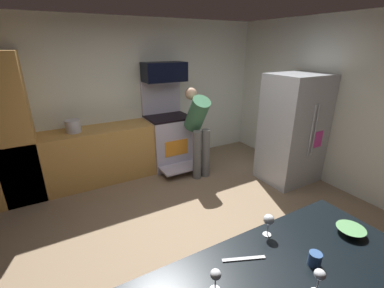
% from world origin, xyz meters
% --- Properties ---
extents(ground_plane, '(5.20, 4.80, 0.02)m').
position_xyz_m(ground_plane, '(0.00, 0.00, -0.01)').
color(ground_plane, '#7C674E').
extents(wall_back, '(5.20, 0.12, 2.60)m').
position_xyz_m(wall_back, '(0.00, 2.34, 1.30)').
color(wall_back, silver).
rests_on(wall_back, ground).
extents(wall_right, '(0.12, 4.80, 2.60)m').
position_xyz_m(wall_right, '(2.54, 0.00, 1.30)').
color(wall_right, silver).
rests_on(wall_right, ground).
extents(lower_cabinet_run, '(2.40, 0.60, 0.90)m').
position_xyz_m(lower_cabinet_run, '(-0.90, 1.98, 0.45)').
color(lower_cabinet_run, '#BA8742').
rests_on(lower_cabinet_run, ground).
extents(cabinet_column, '(0.60, 0.60, 2.10)m').
position_xyz_m(cabinet_column, '(-1.90, 1.98, 1.05)').
color(cabinet_column, '#BA8742').
rests_on(cabinet_column, ground).
extents(oven_range, '(0.76, 1.01, 1.56)m').
position_xyz_m(oven_range, '(0.50, 1.97, 0.51)').
color(oven_range, '#B9B3C9').
rests_on(oven_range, ground).
extents(microwave, '(0.74, 0.38, 0.33)m').
position_xyz_m(microwave, '(0.50, 2.06, 1.72)').
color(microwave, black).
rests_on(microwave, oven_range).
extents(refrigerator, '(0.89, 0.74, 1.76)m').
position_xyz_m(refrigerator, '(2.03, 0.46, 0.88)').
color(refrigerator, '#B3B7C0').
rests_on(refrigerator, ground).
extents(person_cook, '(0.31, 0.59, 1.50)m').
position_xyz_m(person_cook, '(0.76, 1.34, 0.88)').
color(person_cook, slate).
rests_on(person_cook, ground).
extents(mixing_bowl_small, '(0.19, 0.19, 0.05)m').
position_xyz_m(mixing_bowl_small, '(0.36, -1.48, 0.92)').
color(mixing_bowl_small, '#589158').
rests_on(mixing_bowl_small, counter_island).
extents(wine_glass_near, '(0.08, 0.08, 0.17)m').
position_xyz_m(wine_glass_near, '(-0.17, -1.20, 1.02)').
color(wine_glass_near, silver).
rests_on(wine_glass_near, counter_island).
extents(wine_glass_mid, '(0.06, 0.06, 0.16)m').
position_xyz_m(wine_glass_mid, '(-0.27, -1.67, 1.02)').
color(wine_glass_mid, silver).
rests_on(wine_glass_mid, counter_island).
extents(wine_glass_far, '(0.06, 0.06, 0.14)m').
position_xyz_m(wine_glass_far, '(-0.74, -1.39, 1.00)').
color(wine_glass_far, silver).
rests_on(wine_glass_far, counter_island).
extents(mug_coffee, '(0.08, 0.08, 0.09)m').
position_xyz_m(mug_coffee, '(-0.11, -1.54, 0.94)').
color(mug_coffee, '#2D4E84').
rests_on(mug_coffee, counter_island).
extents(knife_chef, '(0.27, 0.13, 0.01)m').
position_xyz_m(knife_chef, '(-0.46, -1.30, 0.90)').
color(knife_chef, '#B7BABF').
rests_on(knife_chef, counter_island).
extents(stock_pot, '(0.22, 0.22, 0.19)m').
position_xyz_m(stock_pot, '(-1.08, 1.98, 1.00)').
color(stock_pot, '#AFB1BD').
rests_on(stock_pot, lower_cabinet_run).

